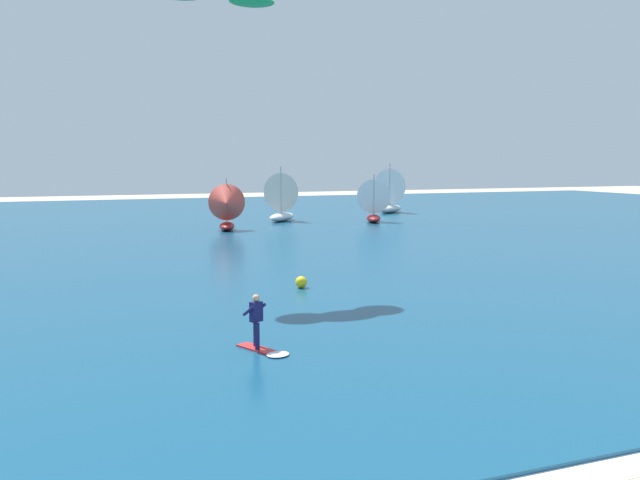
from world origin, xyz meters
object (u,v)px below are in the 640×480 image
Objects in this scene: sailboat_center_horizon at (393,190)px; marker_buoy at (301,282)px; sailboat_near_shore at (226,207)px; kitesurfer at (261,331)px; sailboat_mid_left at (373,200)px; sailboat_heeled_over at (285,196)px.

sailboat_center_horizon reaches higher than marker_buoy.
sailboat_near_shore is 7.97× the size of marker_buoy.
kitesurfer is 0.48× the size of sailboat_near_shore.
sailboat_near_shore is 24.28m from sailboat_center_horizon.
sailboat_center_horizon is (6.62, 8.99, 0.43)m from sailboat_mid_left.
sailboat_mid_left is at bearing 60.02° from kitesurfer.
sailboat_near_shore is at bearing -168.08° from sailboat_mid_left.
sailboat_heeled_over reaches higher than sailboat_near_shore.
sailboat_center_horizon is at bearing 58.68° from kitesurfer.
sailboat_mid_left is (14.45, 3.05, 0.09)m from sailboat_near_shore.
sailboat_mid_left reaches higher than kitesurfer.
sailboat_center_horizon is at bearing 29.74° from sailboat_near_shore.
kitesurfer is 0.40× the size of sailboat_heeled_over.
kitesurfer is at bearing -119.98° from sailboat_mid_left.
sailboat_center_horizon reaches higher than sailboat_mid_left.
sailboat_mid_left is 8.28m from sailboat_heeled_over.
sailboat_mid_left is at bearing -126.38° from sailboat_center_horizon.
sailboat_heeled_over reaches higher than kitesurfer.
sailboat_mid_left is 32.53m from marker_buoy.
kitesurfer is at bearing -101.19° from sailboat_near_shore.
sailboat_mid_left reaches higher than sailboat_near_shore.
marker_buoy is (4.31, 8.70, -0.34)m from kitesurfer.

